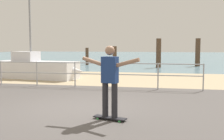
% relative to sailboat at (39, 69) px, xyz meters
% --- Properties ---
extents(ground_plane, '(24.00, 10.00, 0.04)m').
position_rel_sailboat_xyz_m(ground_plane, '(4.13, -7.07, -0.52)').
color(ground_plane, '#514C49').
rests_on(ground_plane, ground).
extents(beach_strip, '(24.00, 6.00, 0.04)m').
position_rel_sailboat_xyz_m(beach_strip, '(4.13, 0.93, -0.52)').
color(beach_strip, tan).
rests_on(beach_strip, ground).
extents(sea_surface, '(72.00, 50.00, 0.04)m').
position_rel_sailboat_xyz_m(sea_surface, '(4.13, 28.93, -0.52)').
color(sea_surface, slate).
rests_on(sea_surface, ground).
extents(railing_fence, '(10.14, 0.05, 1.05)m').
position_rel_sailboat_xyz_m(railing_fence, '(2.81, -2.47, 0.18)').
color(railing_fence, '#9EA0A5').
rests_on(railing_fence, ground).
extents(sailboat, '(5.06, 2.06, 4.74)m').
position_rel_sailboat_xyz_m(sailboat, '(0.00, 0.00, 0.00)').
color(sailboat, silver).
rests_on(sailboat, ground).
extents(skateboard, '(0.82, 0.41, 0.08)m').
position_rel_sailboat_xyz_m(skateboard, '(5.20, -7.06, -0.45)').
color(skateboard, black).
rests_on(skateboard, ground).
extents(skateboarder, '(1.41, 0.49, 1.65)m').
position_rel_sailboat_xyz_m(skateboarder, '(5.20, -7.06, 0.50)').
color(skateboarder, '#26262B').
rests_on(skateboarder, skateboard).
extents(groyne_post_0, '(0.28, 0.28, 1.50)m').
position_rel_sailboat_xyz_m(groyne_post_0, '(-0.25, 9.80, 0.23)').
color(groyne_post_0, '#513826').
rests_on(groyne_post_0, ground).
extents(groyne_post_1, '(0.30, 0.30, 1.65)m').
position_rel_sailboat_xyz_m(groyne_post_1, '(2.83, 6.32, 0.31)').
color(groyne_post_1, '#513826').
rests_on(groyne_post_1, ground).
extents(groyne_post_2, '(0.38, 0.38, 2.23)m').
position_rel_sailboat_xyz_m(groyne_post_2, '(5.91, 8.06, 0.60)').
color(groyne_post_2, '#513826').
rests_on(groyne_post_2, ground).
extents(groyne_post_3, '(0.39, 0.39, 2.27)m').
position_rel_sailboat_xyz_m(groyne_post_3, '(8.99, 10.04, 0.62)').
color(groyne_post_3, '#513826').
rests_on(groyne_post_3, ground).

